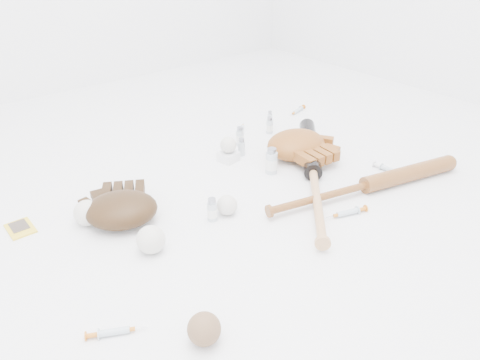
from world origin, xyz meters
TOP-DOWN VIEW (x-y plane):
  - bat_dark at (0.25, -0.07)m, footprint 0.68×0.71m
  - bat_wood at (0.33, -0.24)m, footprint 0.81×0.26m
  - glove_dark at (-0.41, 0.13)m, footprint 0.36×0.36m
  - glove_tan at (0.35, 0.11)m, footprint 0.32×0.32m
  - trading_card at (-0.67, 0.29)m, footprint 0.07×0.10m
  - pedestal at (0.11, 0.25)m, footprint 0.08×0.08m
  - baseball_on_pedestal at (0.11, 0.25)m, footprint 0.06×0.06m
  - baseball_left at (-0.42, -0.06)m, footprint 0.08×0.08m
  - baseball_upper at (-0.50, 0.19)m, footprint 0.08×0.08m
  - baseball_mid at (-0.13, -0.04)m, footprint 0.07×0.07m
  - baseball_aged at (-0.49, -0.42)m, footprint 0.08×0.08m
  - syringe_0 at (-0.64, -0.28)m, footprint 0.15×0.09m
  - syringe_1 at (0.17, -0.30)m, footprint 0.17×0.08m
  - syringe_2 at (0.34, 0.44)m, footprint 0.14×0.13m
  - syringe_3 at (0.52, -0.21)m, footprint 0.05×0.17m
  - syringe_4 at (0.70, 0.45)m, footprint 0.16×0.07m
  - vial_0 at (0.50, 0.44)m, footprint 0.02×0.02m
  - vial_1 at (0.18, 0.26)m, footprint 0.03×0.03m
  - vial_2 at (0.24, 0.34)m, footprint 0.03×0.03m
  - vial_3 at (0.17, 0.07)m, footprint 0.04×0.04m
  - vial_4 at (-0.19, -0.04)m, footprint 0.03×0.03m
  - vial_5 at (0.42, 0.35)m, footprint 0.03×0.03m

SIDE VIEW (x-z plane):
  - trading_card at x=-0.67m, z-range 0.00..0.01m
  - syringe_0 at x=-0.64m, z-range 0.00..0.02m
  - syringe_4 at x=0.70m, z-range 0.00..0.02m
  - syringe_2 at x=0.34m, z-range 0.00..0.02m
  - syringe_1 at x=0.17m, z-range 0.00..0.02m
  - syringe_3 at x=0.52m, z-range 0.00..0.02m
  - pedestal at x=0.11m, z-range 0.00..0.04m
  - vial_0 at x=0.50m, z-range 0.00..0.06m
  - bat_wood at x=0.33m, z-range 0.00..0.06m
  - baseball_mid at x=-0.13m, z-range 0.00..0.07m
  - bat_dark at x=0.25m, z-range 0.00..0.07m
  - vial_1 at x=0.18m, z-range 0.00..0.07m
  - vial_5 at x=0.42m, z-range 0.00..0.07m
  - baseball_aged at x=-0.49m, z-range 0.00..0.08m
  - vial_4 at x=-0.19m, z-range 0.00..0.08m
  - vial_2 at x=0.24m, z-range 0.00..0.08m
  - baseball_upper at x=-0.50m, z-range 0.00..0.08m
  - baseball_left at x=-0.42m, z-range 0.00..0.08m
  - glove_dark at x=-0.41m, z-range 0.00..0.10m
  - vial_3 at x=0.17m, z-range 0.00..0.10m
  - glove_tan at x=0.35m, z-range 0.00..0.11m
  - baseball_on_pedestal at x=0.11m, z-range 0.04..0.10m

